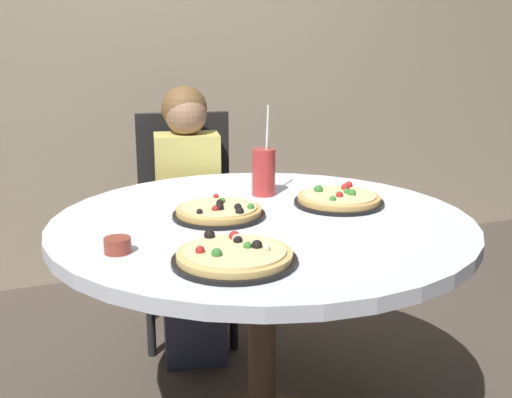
% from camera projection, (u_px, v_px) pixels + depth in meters
% --- Properties ---
extents(dining_table, '(1.28, 1.28, 0.75)m').
position_uv_depth(dining_table, '(262.00, 247.00, 2.01)').
color(dining_table, silver).
rests_on(dining_table, ground_plane).
extents(chair_wooden, '(0.48, 0.48, 0.95)m').
position_uv_depth(chair_wooden, '(186.00, 212.00, 2.85)').
color(chair_wooden, black).
rests_on(chair_wooden, ground_plane).
extents(diner_child, '(0.33, 0.43, 1.08)m').
position_uv_depth(diner_child, '(190.00, 235.00, 2.69)').
color(diner_child, '#3F4766').
rests_on(diner_child, ground_plane).
extents(pizza_veggie, '(0.28, 0.28, 0.05)m').
position_uv_depth(pizza_veggie, '(219.00, 212.00, 2.00)').
color(pizza_veggie, black).
rests_on(pizza_veggie, dining_table).
extents(pizza_cheese, '(0.29, 0.29, 0.05)m').
position_uv_depth(pizza_cheese, '(339.00, 199.00, 2.14)').
color(pizza_cheese, black).
rests_on(pizza_cheese, dining_table).
extents(pizza_pepperoni, '(0.31, 0.31, 0.05)m').
position_uv_depth(pizza_pepperoni, '(234.00, 256.00, 1.62)').
color(pizza_pepperoni, black).
rests_on(pizza_pepperoni, dining_table).
extents(soda_cup, '(0.08, 0.08, 0.31)m').
position_uv_depth(soda_cup, '(264.00, 172.00, 2.24)').
color(soda_cup, '#B73333').
rests_on(soda_cup, dining_table).
extents(sauce_bowl, '(0.07, 0.07, 0.04)m').
position_uv_depth(sauce_bowl, '(118.00, 245.00, 1.69)').
color(sauce_bowl, brown).
rests_on(sauce_bowl, dining_table).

